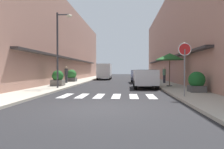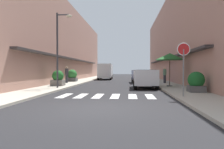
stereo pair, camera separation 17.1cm
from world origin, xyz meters
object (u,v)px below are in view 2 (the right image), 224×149
object	(u,v)px
parked_car_near	(145,77)
delivery_van	(105,70)
planter_corner	(196,82)
pedestrian_walking_far	(67,74)
street_lamp	(60,42)
parked_car_mid	(140,75)
planter_far	(72,76)
planter_midblock	(58,78)
cafe_umbrella	(170,57)
pedestrian_walking_near	(165,75)
round_street_sign	(184,55)

from	to	relation	value
parked_car_near	delivery_van	xyz separation A→B (m)	(-4.83, 15.50, 0.48)
parked_car_near	delivery_van	bearing A→B (deg)	107.31
planter_corner	pedestrian_walking_far	world-z (taller)	pedestrian_walking_far
street_lamp	planter_corner	distance (m)	9.96
parked_car_mid	planter_far	xyz separation A→B (m)	(-7.83, 0.40, -0.14)
delivery_van	planter_midblock	xyz separation A→B (m)	(-2.40, -15.03, -0.67)
street_lamp	planter_far	bearing A→B (deg)	98.99
planter_corner	planter_midblock	distance (m)	10.96
parked_car_near	cafe_umbrella	xyz separation A→B (m)	(2.05, 0.66, 1.61)
pedestrian_walking_near	street_lamp	bearing A→B (deg)	-138.83
street_lamp	planter_corner	size ratio (longest dim) A/B	4.54
street_lamp	planter_far	size ratio (longest dim) A/B	4.07
delivery_van	planter_corner	xyz separation A→B (m)	(7.60, -19.50, -0.68)
round_street_sign	pedestrian_walking_far	xyz separation A→B (m)	(-9.12, 10.89, -1.17)
street_lamp	planter_midblock	size ratio (longest dim) A/B	4.30
round_street_sign	planter_midblock	size ratio (longest dim) A/B	2.07
cafe_umbrella	planter_midblock	distance (m)	9.46
cafe_umbrella	planter_midblock	size ratio (longest dim) A/B	2.07
cafe_umbrella	planter_far	world-z (taller)	cafe_umbrella
planter_corner	street_lamp	bearing A→B (deg)	164.61
delivery_van	parked_car_near	bearing A→B (deg)	-72.69
cafe_umbrella	planter_far	bearing A→B (deg)	145.92
delivery_van	planter_far	xyz separation A→B (m)	(-3.00, -8.16, -0.62)
pedestrian_walking_near	pedestrian_walking_far	world-z (taller)	pedestrian_walking_far
street_lamp	pedestrian_walking_near	size ratio (longest dim) A/B	3.42
round_street_sign	cafe_umbrella	size ratio (longest dim) A/B	1.00
planter_corner	pedestrian_walking_near	world-z (taller)	pedestrian_walking_near
pedestrian_walking_near	delivery_van	bearing A→B (deg)	129.17
parked_car_mid	delivery_van	distance (m)	9.84
street_lamp	planter_far	world-z (taller)	street_lamp
cafe_umbrella	pedestrian_walking_far	size ratio (longest dim) A/B	1.60
planter_midblock	cafe_umbrella	bearing A→B (deg)	1.12
planter_corner	parked_car_near	bearing A→B (deg)	124.73
cafe_umbrella	planter_corner	bearing A→B (deg)	-81.22
parked_car_near	planter_far	xyz separation A→B (m)	(-7.83, 7.34, -0.14)
parked_car_near	round_street_sign	xyz separation A→B (m)	(1.45, -6.30, 1.26)
planter_corner	pedestrian_walking_near	distance (m)	9.22
parked_car_near	planter_far	bearing A→B (deg)	136.84
parked_car_near	parked_car_mid	xyz separation A→B (m)	(0.00, 6.95, 0.00)
parked_car_mid	planter_corner	world-z (taller)	parked_car_mid
pedestrian_walking_near	pedestrian_walking_far	bearing A→B (deg)	-172.40
round_street_sign	pedestrian_walking_far	size ratio (longest dim) A/B	1.60
street_lamp	pedestrian_walking_far	world-z (taller)	street_lamp
parked_car_mid	round_street_sign	xyz separation A→B (m)	(1.45, -13.25, 1.26)
planter_far	round_street_sign	bearing A→B (deg)	-55.78
parked_car_near	delivery_van	distance (m)	16.25
street_lamp	pedestrian_walking_far	distance (m)	6.67
delivery_van	planter_midblock	distance (m)	15.23
round_street_sign	planter_corner	xyz separation A→B (m)	(1.32, 2.30, -1.46)
street_lamp	planter_corner	bearing A→B (deg)	-15.39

